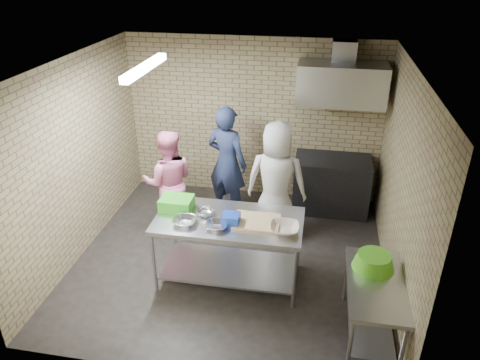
% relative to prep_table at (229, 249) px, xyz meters
% --- Properties ---
extents(floor, '(4.20, 4.20, 0.00)m').
position_rel_prep_table_xyz_m(floor, '(-0.07, 0.41, -0.46)').
color(floor, black).
rests_on(floor, ground).
extents(ceiling, '(4.20, 4.20, 0.00)m').
position_rel_prep_table_xyz_m(ceiling, '(-0.07, 0.41, 2.24)').
color(ceiling, black).
rests_on(ceiling, ground).
extents(back_wall, '(4.20, 0.06, 2.70)m').
position_rel_prep_table_xyz_m(back_wall, '(-0.07, 2.41, 0.89)').
color(back_wall, '#988D5F').
rests_on(back_wall, ground).
extents(front_wall, '(4.20, 0.06, 2.70)m').
position_rel_prep_table_xyz_m(front_wall, '(-0.07, -1.59, 0.89)').
color(front_wall, '#988D5F').
rests_on(front_wall, ground).
extents(left_wall, '(0.06, 4.00, 2.70)m').
position_rel_prep_table_xyz_m(left_wall, '(-2.17, 0.41, 0.89)').
color(left_wall, '#988D5F').
rests_on(left_wall, ground).
extents(right_wall, '(0.06, 4.00, 2.70)m').
position_rel_prep_table_xyz_m(right_wall, '(2.03, 0.41, 0.89)').
color(right_wall, '#988D5F').
rests_on(right_wall, ground).
extents(prep_table, '(1.83, 0.91, 0.91)m').
position_rel_prep_table_xyz_m(prep_table, '(0.00, 0.00, 0.00)').
color(prep_table, silver).
rests_on(prep_table, floor).
extents(side_counter, '(0.60, 1.20, 0.75)m').
position_rel_prep_table_xyz_m(side_counter, '(1.73, -0.69, -0.08)').
color(side_counter, silver).
rests_on(side_counter, floor).
extents(stove, '(1.20, 0.70, 0.90)m').
position_rel_prep_table_xyz_m(stove, '(1.28, 2.06, -0.01)').
color(stove, black).
rests_on(stove, floor).
extents(range_hood, '(1.30, 0.60, 0.60)m').
position_rel_prep_table_xyz_m(range_hood, '(1.28, 2.11, 1.64)').
color(range_hood, silver).
rests_on(range_hood, back_wall).
extents(hood_duct, '(0.35, 0.30, 0.30)m').
position_rel_prep_table_xyz_m(hood_duct, '(1.28, 2.26, 2.09)').
color(hood_duct, '#A5A8AD').
rests_on(hood_duct, back_wall).
extents(wall_shelf, '(0.80, 0.20, 0.04)m').
position_rel_prep_table_xyz_m(wall_shelf, '(1.58, 2.30, 1.46)').
color(wall_shelf, '#3F2B19').
rests_on(wall_shelf, back_wall).
extents(fluorescent_fixture, '(0.10, 1.25, 0.08)m').
position_rel_prep_table_xyz_m(fluorescent_fixture, '(-1.07, 0.41, 2.18)').
color(fluorescent_fixture, white).
rests_on(fluorescent_fixture, ceiling).
extents(green_crate, '(0.41, 0.30, 0.16)m').
position_rel_prep_table_xyz_m(green_crate, '(-0.70, 0.12, 0.54)').
color(green_crate, green).
rests_on(green_crate, prep_table).
extents(blue_tub, '(0.20, 0.20, 0.13)m').
position_rel_prep_table_xyz_m(blue_tub, '(0.05, -0.10, 0.52)').
color(blue_tub, '#173CAC').
rests_on(blue_tub, prep_table).
extents(cutting_board, '(0.56, 0.43, 0.03)m').
position_rel_prep_table_xyz_m(cutting_board, '(0.35, -0.02, 0.47)').
color(cutting_board, '#DAAF7D').
rests_on(cutting_board, prep_table).
extents(mixing_bowl_a, '(0.30, 0.30, 0.07)m').
position_rel_prep_table_xyz_m(mixing_bowl_a, '(-0.50, -0.20, 0.49)').
color(mixing_bowl_a, silver).
rests_on(mixing_bowl_a, prep_table).
extents(mixing_bowl_b, '(0.23, 0.23, 0.07)m').
position_rel_prep_table_xyz_m(mixing_bowl_b, '(-0.30, 0.05, 0.49)').
color(mixing_bowl_b, silver).
rests_on(mixing_bowl_b, prep_table).
extents(mixing_bowl_c, '(0.27, 0.27, 0.06)m').
position_rel_prep_table_xyz_m(mixing_bowl_c, '(-0.10, -0.22, 0.49)').
color(mixing_bowl_c, '#B7BABF').
rests_on(mixing_bowl_c, prep_table).
extents(ceramic_bowl, '(0.36, 0.36, 0.09)m').
position_rel_prep_table_xyz_m(ceramic_bowl, '(0.70, -0.15, 0.50)').
color(ceramic_bowl, beige).
rests_on(ceramic_bowl, prep_table).
extents(green_basin, '(0.46, 0.46, 0.17)m').
position_rel_prep_table_xyz_m(green_basin, '(1.71, -0.44, 0.38)').
color(green_basin, '#59C626').
rests_on(green_basin, side_counter).
extents(bottle_red, '(0.07, 0.07, 0.18)m').
position_rel_prep_table_xyz_m(bottle_red, '(1.33, 2.30, 1.57)').
color(bottle_red, '#B22619').
rests_on(bottle_red, wall_shelf).
extents(man_navy, '(0.78, 0.64, 1.83)m').
position_rel_prep_table_xyz_m(man_navy, '(-0.35, 1.60, 0.46)').
color(man_navy, '#161F37').
rests_on(man_navy, floor).
extents(woman_pink, '(0.92, 0.80, 1.61)m').
position_rel_prep_table_xyz_m(woman_pink, '(-1.12, 1.03, 0.35)').
color(woman_pink, pink).
rests_on(woman_pink, floor).
extents(woman_white, '(0.90, 0.60, 1.79)m').
position_rel_prep_table_xyz_m(woman_white, '(0.47, 1.14, 0.44)').
color(woman_white, silver).
rests_on(woman_white, floor).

